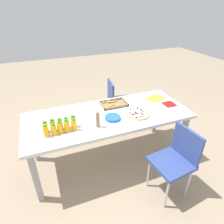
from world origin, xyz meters
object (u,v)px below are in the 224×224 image
juice_bottle_6 (53,125)px  cardboard_tube (98,120)px  plate_stack (113,118)px  juice_bottle_7 (60,124)px  juice_bottle_2 (60,127)px  juice_bottle_0 (46,131)px  juice_bottle_4 (74,125)px  napkin_stack (169,104)px  juice_bottle_9 (73,121)px  party_table (108,119)px  snack_tray (113,104)px  juice_bottle_3 (67,126)px  chair_far_right (117,99)px  juice_bottle_8 (66,123)px  paper_folder (156,98)px  juice_bottle_5 (45,127)px  juice_bottle_1 (54,130)px  chair_near_right (177,157)px  fruit_pizza (138,114)px

juice_bottle_6 → cardboard_tube: 0.50m
plate_stack → juice_bottle_7: bearing=178.9°
juice_bottle_2 → juice_bottle_6: same height
juice_bottle_0 → juice_bottle_4: bearing=1.2°
juice_bottle_7 → napkin_stack: bearing=2.0°
juice_bottle_7 → juice_bottle_6: bearing=178.0°
juice_bottle_0 → juice_bottle_9: (0.31, 0.07, 0.00)m
juice_bottle_4 → party_table: bearing=20.9°
party_table → snack_tray: 0.28m
juice_bottle_3 → juice_bottle_9: juice_bottle_3 is taller
chair_far_right → juice_bottle_8: (-1.01, -0.92, 0.31)m
juice_bottle_6 → paper_folder: 1.53m
juice_bottle_2 → plate_stack: 0.64m
juice_bottle_0 → plate_stack: bearing=4.8°
juice_bottle_2 → cardboard_tube: size_ratio=0.75×
juice_bottle_5 → cardboard_tube: bearing=-11.3°
juice_bottle_5 → juice_bottle_4: bearing=-14.2°
juice_bottle_1 → juice_bottle_4: (0.22, 0.01, 0.00)m
juice_bottle_7 → snack_tray: 0.84m
juice_bottle_2 → juice_bottle_6: bearing=133.6°
juice_bottle_1 → juice_bottle_3: 0.14m
juice_bottle_9 → paper_folder: bearing=12.6°
juice_bottle_4 → juice_bottle_6: (-0.22, 0.07, 0.00)m
juice_bottle_9 → party_table: bearing=13.6°
chair_near_right → juice_bottle_4: (-0.98, 0.58, 0.31)m
juice_bottle_7 → juice_bottle_1: bearing=-134.3°
party_table → juice_bottle_8: bearing=-168.6°
juice_bottle_1 → juice_bottle_5: (-0.08, 0.08, -0.00)m
juice_bottle_0 → juice_bottle_6: juice_bottle_6 is taller
chair_near_right → juice_bottle_6: size_ratio=5.67×
juice_bottle_3 → juice_bottle_6: size_ratio=1.02×
party_table → juice_bottle_1: 0.73m
juice_bottle_7 → plate_stack: (0.62, -0.01, -0.05)m
juice_bottle_6 → juice_bottle_3: bearing=-26.9°
fruit_pizza → party_table: bearing=158.3°
juice_bottle_5 → plate_stack: bearing=-1.2°
juice_bottle_3 → juice_bottle_4: bearing=-1.4°
juice_bottle_2 → party_table: bearing=15.9°
juice_bottle_2 → juice_bottle_7: (0.01, 0.07, -0.00)m
chair_near_right → juice_bottle_3: bearing=54.8°
juice_bottle_3 → plate_stack: bearing=5.8°
juice_bottle_4 → juice_bottle_6: juice_bottle_6 is taller
party_table → juice_bottle_2: bearing=-164.1°
paper_folder → plate_stack: bearing=-159.8°
chair_near_right → juice_bottle_5: (-1.28, 0.66, 0.30)m
chair_near_right → juice_bottle_3: size_ratio=5.56×
plate_stack → cardboard_tube: bearing=-156.2°
juice_bottle_5 → fruit_pizza: bearing=-1.7°
juice_bottle_3 → juice_bottle_8: 0.07m
party_table → cardboard_tube: size_ratio=10.72×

